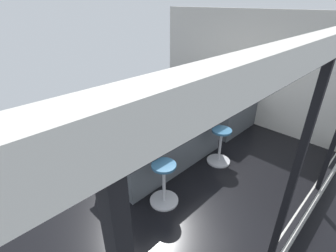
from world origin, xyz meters
name	(u,v)px	position (x,y,z in m)	size (l,w,h in m)	color
ground_plane	(163,159)	(0.00, 0.00, 0.00)	(7.11, 7.11, 0.00)	black
window_panel_rear	(314,169)	(0.00, 2.44, 1.08)	(5.47, 0.12, 2.61)	beige
interior_partition_left	(244,68)	(-2.73, 0.00, 1.31)	(0.12, 4.88, 2.61)	beige
sink_cabinet	(240,107)	(-2.39, 0.23, 0.47)	(1.97, 0.60, 1.21)	#4C5156
oven_range	(197,94)	(-2.38, -1.11, 0.45)	(0.60, 0.61, 0.90)	#38383D
kitchen_island	(164,140)	(0.03, 0.06, 0.48)	(2.31, 1.12, 0.95)	#4C5156
stool_by_window	(220,147)	(-0.70, 0.80, 0.33)	(0.44, 0.44, 0.70)	#B7B7BC
stool_middle	(164,185)	(0.77, 0.80, 0.33)	(0.44, 0.44, 0.70)	#B7B7BC
cutting_board	(157,116)	(0.12, -0.04, 0.96)	(0.36, 0.24, 0.02)	tan
apple_green	(150,116)	(0.26, -0.04, 1.01)	(0.07, 0.07, 0.07)	#609E2D
apple_yellow	(161,113)	(0.04, 0.00, 1.01)	(0.08, 0.08, 0.08)	gold
apple_red	(154,113)	(0.13, -0.10, 1.01)	(0.08, 0.08, 0.08)	red
water_bottle	(146,122)	(0.56, 0.19, 1.07)	(0.06, 0.06, 0.31)	silver
fruit_bowl	(186,102)	(-0.67, -0.05, 0.99)	(0.24, 0.24, 0.07)	#334C6B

